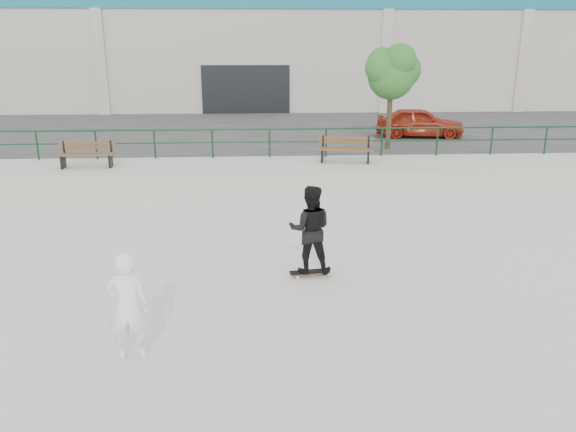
{
  "coord_description": "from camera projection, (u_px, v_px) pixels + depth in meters",
  "views": [
    {
      "loc": [
        0.53,
        -8.81,
        4.36
      ],
      "look_at": [
        1.15,
        2.0,
        1.02
      ],
      "focal_mm": 35.0,
      "sensor_mm": 36.0,
      "label": 1
    }
  ],
  "objects": [
    {
      "name": "commercial_building",
      "position": [
        247.0,
        40.0,
        38.84
      ],
      "size": [
        44.2,
        16.33,
        8.0
      ],
      "color": "beige",
      "rests_on": "ground"
    },
    {
      "name": "bench_right",
      "position": [
        345.0,
        150.0,
        18.98
      ],
      "size": [
        1.92,
        0.86,
        0.86
      ],
      "rotation": [
        0.0,
        0.0,
        -0.18
      ],
      "color": "brown",
      "rests_on": "ledge"
    },
    {
      "name": "seated_skater",
      "position": [
        128.0,
        307.0,
        7.9
      ],
      "size": [
        0.6,
        0.4,
        1.62
      ],
      "primitive_type": "imported",
      "rotation": [
        0.0,
        0.0,
        3.16
      ],
      "color": "white",
      "rests_on": "ground"
    },
    {
      "name": "tree",
      "position": [
        392.0,
        70.0,
        20.65
      ],
      "size": [
        2.19,
        1.94,
        3.89
      ],
      "color": "brown",
      "rests_on": "parking_strip"
    },
    {
      "name": "railing",
      "position": [
        241.0,
        137.0,
        19.6
      ],
      "size": [
        28.0,
        0.06,
        1.03
      ],
      "color": "#153B20",
      "rests_on": "ledge"
    },
    {
      "name": "standing_skater",
      "position": [
        310.0,
        229.0,
        10.72
      ],
      "size": [
        0.9,
        0.74,
        1.73
      ],
      "primitive_type": "imported",
      "rotation": [
        0.0,
        0.0,
        3.03
      ],
      "color": "black",
      "rests_on": "skateboard"
    },
    {
      "name": "ledge",
      "position": [
        241.0,
        173.0,
        18.65
      ],
      "size": [
        30.0,
        3.0,
        0.5
      ],
      "primitive_type": "cube",
      "color": "#B0AFA1",
      "rests_on": "ground"
    },
    {
      "name": "ground",
      "position": [
        228.0,
        308.0,
        9.66
      ],
      "size": [
        120.0,
        120.0,
        0.0
      ],
      "primitive_type": "plane",
      "color": "beige",
      "rests_on": "ground"
    },
    {
      "name": "parking_strip",
      "position": [
        245.0,
        133.0,
        26.76
      ],
      "size": [
        60.0,
        14.0,
        0.5
      ],
      "primitive_type": "cube",
      "color": "#303030",
      "rests_on": "ground"
    },
    {
      "name": "red_car",
      "position": [
        420.0,
        122.0,
        24.04
      ],
      "size": [
        3.89,
        2.08,
        1.26
      ],
      "primitive_type": "imported",
      "rotation": [
        0.0,
        0.0,
        1.4
      ],
      "color": "maroon",
      "rests_on": "parking_strip"
    },
    {
      "name": "skateboard",
      "position": [
        310.0,
        272.0,
        10.98
      ],
      "size": [
        0.8,
        0.3,
        0.09
      ],
      "rotation": [
        0.0,
        0.0,
        0.13
      ],
      "color": "black",
      "rests_on": "ground"
    },
    {
      "name": "bench_left",
      "position": [
        87.0,
        155.0,
        18.2
      ],
      "size": [
        1.82,
        0.62,
        0.83
      ],
      "rotation": [
        0.0,
        0.0,
        0.05
      ],
      "color": "brown",
      "rests_on": "ledge"
    }
  ]
}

